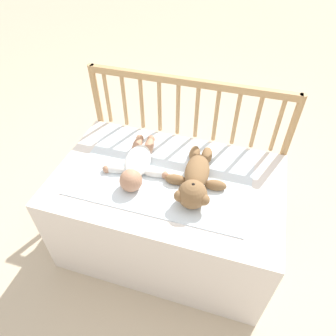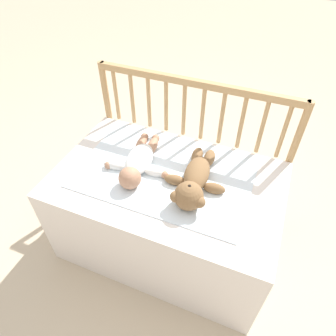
# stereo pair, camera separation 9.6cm
# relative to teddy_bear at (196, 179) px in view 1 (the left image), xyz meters

# --- Properties ---
(ground_plane) EXTENTS (12.00, 12.00, 0.00)m
(ground_plane) POSITION_rel_teddy_bear_xyz_m (-0.14, 0.01, -0.59)
(ground_plane) COLOR #C6B293
(crib_mattress) EXTENTS (1.12, 0.70, 0.54)m
(crib_mattress) POSITION_rel_teddy_bear_xyz_m (-0.14, 0.01, -0.32)
(crib_mattress) COLOR white
(crib_mattress) RESTS_ON ground_plane
(crib_rail) EXTENTS (1.12, 0.04, 0.89)m
(crib_rail) POSITION_rel_teddy_bear_xyz_m (-0.14, 0.39, 0.03)
(crib_rail) COLOR tan
(crib_rail) RESTS_ON ground_plane
(blanket) EXTENTS (0.85, 0.57, 0.01)m
(blanket) POSITION_rel_teddy_bear_xyz_m (-0.17, 0.06, -0.05)
(blanket) COLOR white
(blanket) RESTS_ON crib_mattress
(teddy_bear) EXTENTS (0.30, 0.44, 0.13)m
(teddy_bear) POSITION_rel_teddy_bear_xyz_m (0.00, 0.00, 0.00)
(teddy_bear) COLOR olive
(teddy_bear) RESTS_ON crib_mattress
(baby) EXTENTS (0.35, 0.43, 0.11)m
(baby) POSITION_rel_teddy_bear_xyz_m (-0.31, 0.04, -0.01)
(baby) COLOR white
(baby) RESTS_ON crib_mattress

